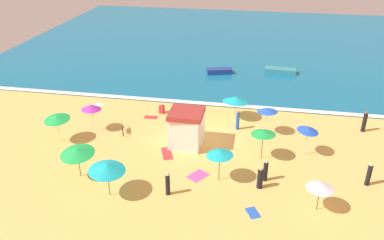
{
  "coord_description": "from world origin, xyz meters",
  "views": [
    {
      "loc": [
        3.23,
        -27.02,
        15.38
      ],
      "look_at": [
        -1.98,
        1.3,
        0.8
      ],
      "focal_mm": 36.83,
      "sensor_mm": 36.0,
      "label": 1
    }
  ],
  "objects_px": {
    "beach_umbrella_0": "(267,110)",
    "beachgoer_2": "(260,178)",
    "beach_umbrella_4": "(77,151)",
    "beach_umbrella_2": "(263,132)",
    "beach_umbrella_1": "(220,153)",
    "beach_umbrella_8": "(236,99)",
    "beachgoer_3": "(162,109)",
    "beach_umbrella_9": "(321,186)",
    "beach_umbrella_5": "(91,107)",
    "beachgoer_7": "(238,120)",
    "beach_umbrella_7": "(308,129)",
    "small_boat_0": "(280,71)",
    "lifeguard_cabana": "(187,128)",
    "beachgoer_4": "(365,122)",
    "beach_umbrella_6": "(107,167)",
    "beachgoer_5": "(266,170)",
    "beachgoer_1": "(168,183)",
    "beachgoer_0": "(369,174)",
    "small_boat_1": "(219,71)",
    "parked_bicycle": "(122,128)",
    "beach_umbrella_3": "(57,118)"
  },
  "relations": [
    {
      "from": "beach_umbrella_9",
      "to": "beachgoer_7",
      "type": "height_order",
      "value": "beach_umbrella_9"
    },
    {
      "from": "beach_umbrella_8",
      "to": "beachgoer_0",
      "type": "relative_size",
      "value": 1.82
    },
    {
      "from": "beachgoer_4",
      "to": "beachgoer_1",
      "type": "bearing_deg",
      "value": -141.33
    },
    {
      "from": "beach_umbrella_6",
      "to": "beachgoer_5",
      "type": "xyz_separation_m",
      "value": [
        9.55,
        3.34,
        -1.29
      ]
    },
    {
      "from": "beach_umbrella_2",
      "to": "beach_umbrella_4",
      "type": "distance_m",
      "value": 12.73
    },
    {
      "from": "beachgoer_3",
      "to": "small_boat_0",
      "type": "distance_m",
      "value": 16.24
    },
    {
      "from": "beachgoer_5",
      "to": "beach_umbrella_5",
      "type": "bearing_deg",
      "value": 161.82
    },
    {
      "from": "beach_umbrella_0",
      "to": "beachgoer_2",
      "type": "bearing_deg",
      "value": -91.96
    },
    {
      "from": "beach_umbrella_6",
      "to": "beachgoer_1",
      "type": "relative_size",
      "value": 1.88
    },
    {
      "from": "beachgoer_5",
      "to": "small_boat_1",
      "type": "height_order",
      "value": "beachgoer_5"
    },
    {
      "from": "beach_umbrella_1",
      "to": "beachgoer_1",
      "type": "relative_size",
      "value": 1.41
    },
    {
      "from": "beachgoer_2",
      "to": "beach_umbrella_1",
      "type": "bearing_deg",
      "value": 172.22
    },
    {
      "from": "beach_umbrella_9",
      "to": "beachgoer_7",
      "type": "bearing_deg",
      "value": 120.42
    },
    {
      "from": "beachgoer_1",
      "to": "beachgoer_0",
      "type": "bearing_deg",
      "value": 14.83
    },
    {
      "from": "beach_umbrella_1",
      "to": "beach_umbrella_4",
      "type": "relative_size",
      "value": 0.9
    },
    {
      "from": "beachgoer_2",
      "to": "small_boat_0",
      "type": "distance_m",
      "value": 21.99
    },
    {
      "from": "beachgoer_1",
      "to": "beach_umbrella_9",
      "type": "bearing_deg",
      "value": 1.1
    },
    {
      "from": "beach_umbrella_6",
      "to": "beach_umbrella_0",
      "type": "bearing_deg",
      "value": 46.2
    },
    {
      "from": "beach_umbrella_4",
      "to": "beach_umbrella_6",
      "type": "distance_m",
      "value": 3.11
    },
    {
      "from": "small_boat_1",
      "to": "beachgoer_7",
      "type": "bearing_deg",
      "value": -76.64
    },
    {
      "from": "beach_umbrella_9",
      "to": "beachgoer_7",
      "type": "distance_m",
      "value": 10.85
    },
    {
      "from": "parked_bicycle",
      "to": "small_boat_1",
      "type": "relative_size",
      "value": 0.58
    },
    {
      "from": "beach_umbrella_0",
      "to": "beach_umbrella_5",
      "type": "xyz_separation_m",
      "value": [
        -13.89,
        -1.96,
        -0.03
      ]
    },
    {
      "from": "beach_umbrella_5",
      "to": "beach_umbrella_8",
      "type": "distance_m",
      "value": 12.03
    },
    {
      "from": "beach_umbrella_8",
      "to": "beach_umbrella_9",
      "type": "bearing_deg",
      "value": -62.72
    },
    {
      "from": "small_boat_0",
      "to": "beachgoer_0",
      "type": "bearing_deg",
      "value": -75.59
    },
    {
      "from": "beach_umbrella_7",
      "to": "parked_bicycle",
      "type": "distance_m",
      "value": 14.5
    },
    {
      "from": "beachgoer_0",
      "to": "small_boat_0",
      "type": "relative_size",
      "value": 0.48
    },
    {
      "from": "beachgoer_0",
      "to": "small_boat_0",
      "type": "distance_m",
      "value": 21.01
    },
    {
      "from": "beach_umbrella_1",
      "to": "beach_umbrella_2",
      "type": "xyz_separation_m",
      "value": [
        2.69,
        3.23,
        0.04
      ]
    },
    {
      "from": "beach_umbrella_4",
      "to": "beach_umbrella_9",
      "type": "relative_size",
      "value": 1.32
    },
    {
      "from": "beach_umbrella_2",
      "to": "beachgoer_3",
      "type": "height_order",
      "value": "beach_umbrella_2"
    },
    {
      "from": "beach_umbrella_1",
      "to": "beachgoer_3",
      "type": "relative_size",
      "value": 2.54
    },
    {
      "from": "lifeguard_cabana",
      "to": "beach_umbrella_7",
      "type": "bearing_deg",
      "value": 1.49
    },
    {
      "from": "beach_umbrella_4",
      "to": "beach_umbrella_5",
      "type": "bearing_deg",
      "value": 105.3
    },
    {
      "from": "beachgoer_4",
      "to": "beach_umbrella_8",
      "type": "bearing_deg",
      "value": 177.23
    },
    {
      "from": "beachgoer_7",
      "to": "small_boat_0",
      "type": "distance_m",
      "value": 14.65
    },
    {
      "from": "beach_umbrella_4",
      "to": "beach_umbrella_7",
      "type": "bearing_deg",
      "value": 20.34
    },
    {
      "from": "lifeguard_cabana",
      "to": "beach_umbrella_0",
      "type": "relative_size",
      "value": 1.21
    },
    {
      "from": "beach_umbrella_3",
      "to": "parked_bicycle",
      "type": "relative_size",
      "value": 1.37
    },
    {
      "from": "parked_bicycle",
      "to": "beachgoer_5",
      "type": "height_order",
      "value": "beachgoer_5"
    },
    {
      "from": "beach_umbrella_4",
      "to": "beach_umbrella_2",
      "type": "bearing_deg",
      "value": 20.55
    },
    {
      "from": "beachgoer_2",
      "to": "beach_umbrella_5",
      "type": "bearing_deg",
      "value": 158.16
    },
    {
      "from": "beach_umbrella_1",
      "to": "beach_umbrella_8",
      "type": "height_order",
      "value": "beach_umbrella_1"
    },
    {
      "from": "beach_umbrella_5",
      "to": "parked_bicycle",
      "type": "height_order",
      "value": "beach_umbrella_5"
    },
    {
      "from": "beach_umbrella_6",
      "to": "parked_bicycle",
      "type": "relative_size",
      "value": 1.81
    },
    {
      "from": "lifeguard_cabana",
      "to": "beach_umbrella_9",
      "type": "xyz_separation_m",
      "value": [
        9.1,
        -6.04,
        0.27
      ]
    },
    {
      "from": "beach_umbrella_8",
      "to": "beachgoer_3",
      "type": "relative_size",
      "value": 3.33
    },
    {
      "from": "beachgoer_0",
      "to": "beachgoer_3",
      "type": "height_order",
      "value": "beachgoer_0"
    },
    {
      "from": "beach_umbrella_2",
      "to": "beach_umbrella_7",
      "type": "distance_m",
      "value": 3.33
    }
  ]
}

